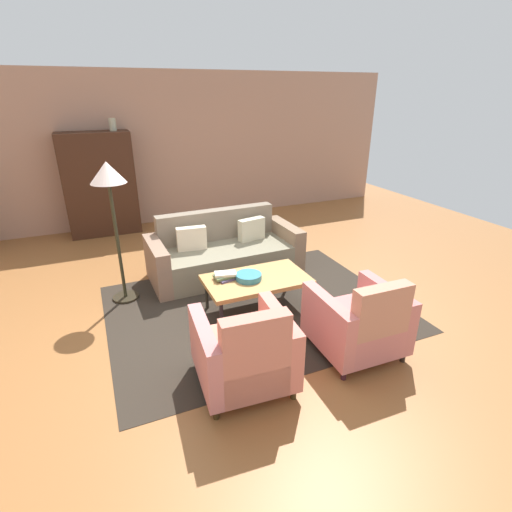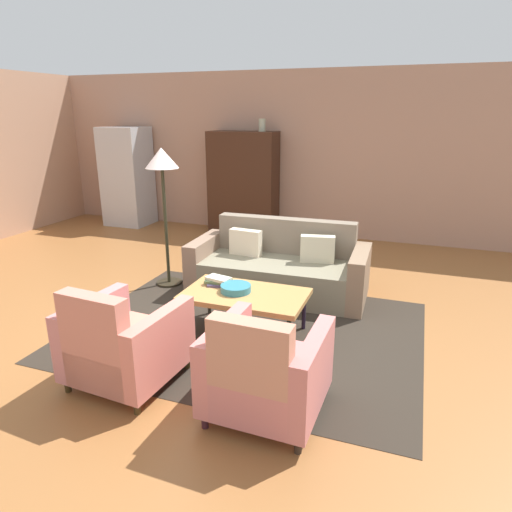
% 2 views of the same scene
% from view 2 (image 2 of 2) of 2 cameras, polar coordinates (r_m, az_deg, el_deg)
% --- Properties ---
extents(ground_plane, '(11.97, 11.97, 0.00)m').
position_cam_2_polar(ground_plane, '(4.69, -5.50, -9.23)').
color(ground_plane, '#955E31').
extents(wall_back, '(9.98, 0.12, 2.80)m').
position_cam_2_polar(wall_back, '(8.06, 6.85, 12.53)').
color(wall_back, tan).
rests_on(wall_back, ground).
extents(area_rug, '(3.40, 2.60, 0.01)m').
position_cam_2_polar(area_rug, '(4.66, -1.14, -9.32)').
color(area_rug, '#2E261F').
rests_on(area_rug, ground).
extents(couch, '(2.13, 0.96, 0.86)m').
position_cam_2_polar(couch, '(5.53, 3.04, -1.62)').
color(couch, gray).
rests_on(couch, ground).
extents(coffee_table, '(1.20, 0.70, 0.43)m').
position_cam_2_polar(coffee_table, '(4.45, -1.40, -5.12)').
color(coffee_table, '#272720').
rests_on(coffee_table, ground).
extents(armchair_left, '(0.86, 0.86, 0.88)m').
position_cam_2_polar(armchair_left, '(3.82, -16.63, -10.83)').
color(armchair_left, '#2C2816').
rests_on(armchair_left, ground).
extents(armchair_right, '(0.82, 0.82, 0.88)m').
position_cam_2_polar(armchair_right, '(3.32, 1.02, -14.74)').
color(armchair_right, '#2E271F').
rests_on(armchair_right, ground).
extents(fruit_bowl, '(0.30, 0.30, 0.07)m').
position_cam_2_polar(fruit_bowl, '(4.45, -2.57, -4.10)').
color(fruit_bowl, teal).
rests_on(fruit_bowl, coffee_table).
extents(book_stack, '(0.27, 0.23, 0.08)m').
position_cam_2_polar(book_stack, '(4.64, -4.75, -3.15)').
color(book_stack, '#4F4367').
rests_on(book_stack, coffee_table).
extents(cabinet, '(1.20, 0.51, 1.80)m').
position_cam_2_polar(cabinet, '(8.12, -1.60, 9.13)').
color(cabinet, '#392014').
rests_on(cabinet, ground).
extents(vase_tall, '(0.12, 0.12, 0.21)m').
position_cam_2_polar(vase_tall, '(7.91, 0.78, 16.21)').
color(vase_tall, '#ADAE91').
rests_on(vase_tall, cabinet).
extents(refrigerator, '(0.80, 0.73, 1.85)m').
position_cam_2_polar(refrigerator, '(9.16, -15.94, 9.61)').
color(refrigerator, '#B7BABF').
rests_on(refrigerator, ground).
extents(floor_lamp, '(0.40, 0.40, 1.72)m').
position_cam_2_polar(floor_lamp, '(5.60, -11.75, 10.45)').
color(floor_lamp, black).
rests_on(floor_lamp, ground).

